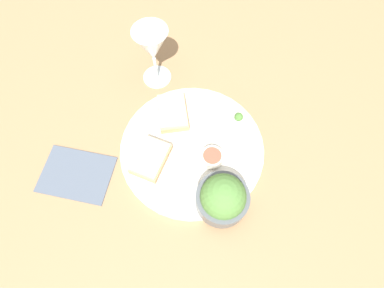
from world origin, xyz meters
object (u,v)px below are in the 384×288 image
(wine_glass, at_px, (152,47))
(napkin, at_px, (76,174))
(cheese_toast_far, at_px, (151,158))
(sauce_ramekin, at_px, (212,157))
(salad_bowl, at_px, (223,198))
(cheese_toast_near, at_px, (173,112))

(wine_glass, distance_m, napkin, 0.33)
(cheese_toast_far, height_order, wine_glass, wine_glass)
(sauce_ramekin, relative_size, cheese_toast_far, 0.49)
(sauce_ramekin, distance_m, napkin, 0.30)
(salad_bowl, height_order, sauce_ramekin, salad_bowl)
(cheese_toast_near, bearing_deg, napkin, -41.86)
(salad_bowl, distance_m, cheese_toast_near, 0.24)
(sauce_ramekin, relative_size, napkin, 0.31)
(sauce_ramekin, bearing_deg, cheese_toast_far, -75.54)
(napkin, bearing_deg, cheese_toast_near, 138.14)
(salad_bowl, bearing_deg, napkin, -87.92)
(sauce_ramekin, relative_size, cheese_toast_near, 0.44)
(sauce_ramekin, bearing_deg, wine_glass, -136.72)
(sauce_ramekin, distance_m, cheese_toast_near, 0.15)
(salad_bowl, xyz_separation_m, napkin, (0.01, -0.33, -0.05))
(sauce_ramekin, height_order, cheese_toast_far, same)
(cheese_toast_far, xyz_separation_m, wine_glass, (-0.23, -0.06, 0.08))
(salad_bowl, xyz_separation_m, sauce_ramekin, (-0.09, -0.04, -0.02))
(cheese_toast_far, relative_size, napkin, 0.63)
(salad_bowl, bearing_deg, sauce_ramekin, -155.95)
(salad_bowl, bearing_deg, cheese_toast_near, -139.46)
(salad_bowl, distance_m, napkin, 0.33)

